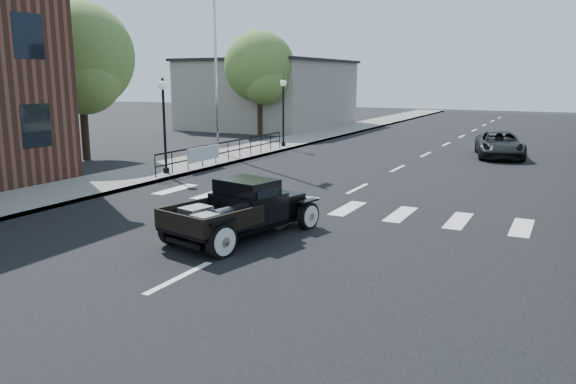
% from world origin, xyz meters
% --- Properties ---
extents(ground, '(120.00, 120.00, 0.00)m').
position_xyz_m(ground, '(0.00, 0.00, 0.00)').
color(ground, black).
rests_on(ground, ground).
extents(road, '(14.00, 80.00, 0.02)m').
position_xyz_m(road, '(0.00, 15.00, 0.01)').
color(road, black).
rests_on(road, ground).
extents(road_markings, '(12.00, 60.00, 0.06)m').
position_xyz_m(road_markings, '(0.00, 10.00, 0.00)').
color(road_markings, silver).
rests_on(road_markings, ground).
extents(sidewalk_left, '(3.00, 80.00, 0.15)m').
position_xyz_m(sidewalk_left, '(-8.50, 15.00, 0.07)').
color(sidewalk_left, gray).
rests_on(sidewalk_left, ground).
extents(low_building_left, '(10.00, 12.00, 5.00)m').
position_xyz_m(low_building_left, '(-15.00, 28.00, 2.50)').
color(low_building_left, '#A39789').
rests_on(low_building_left, ground).
extents(railing, '(0.08, 10.00, 1.00)m').
position_xyz_m(railing, '(-7.30, 10.00, 0.65)').
color(railing, black).
rests_on(railing, sidewalk_left).
extents(banner, '(0.04, 2.20, 0.60)m').
position_xyz_m(banner, '(-7.22, 8.00, 0.45)').
color(banner, silver).
rests_on(banner, sidewalk_left).
extents(lamp_post_b, '(0.36, 0.36, 3.71)m').
position_xyz_m(lamp_post_b, '(-7.60, 6.00, 2.00)').
color(lamp_post_b, black).
rests_on(lamp_post_b, sidewalk_left).
extents(lamp_post_c, '(0.36, 0.36, 3.71)m').
position_xyz_m(lamp_post_c, '(-7.60, 16.00, 2.00)').
color(lamp_post_c, black).
rests_on(lamp_post_c, sidewalk_left).
extents(flagpole, '(0.12, 0.12, 11.67)m').
position_xyz_m(flagpole, '(-9.20, 12.00, 5.98)').
color(flagpole, silver).
rests_on(flagpole, sidewalk_left).
extents(big_tree_near, '(4.97, 4.97, 7.29)m').
position_xyz_m(big_tree_near, '(-14.00, 8.00, 3.65)').
color(big_tree_near, '#567733').
rests_on(big_tree_near, ground).
extents(big_tree_far, '(4.71, 4.71, 6.92)m').
position_xyz_m(big_tree_far, '(-12.50, 22.00, 3.46)').
color(big_tree_far, '#567733').
rests_on(big_tree_far, ground).
extents(hotrod_pickup, '(2.83, 4.53, 1.46)m').
position_xyz_m(hotrod_pickup, '(-0.42, 0.01, 0.73)').
color(hotrod_pickup, black).
rests_on(hotrod_pickup, ground).
extents(second_car, '(2.96, 4.83, 1.25)m').
position_xyz_m(second_car, '(3.41, 17.64, 0.63)').
color(second_car, black).
rests_on(second_car, ground).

